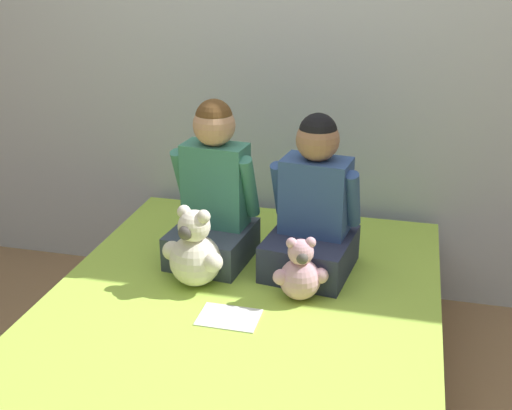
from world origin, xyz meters
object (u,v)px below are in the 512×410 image
bed (235,363)px  child_on_left (214,195)px  teddy_bear_held_by_left_child (195,253)px  sign_card (229,317)px  teddy_bear_held_by_right_child (300,273)px  child_on_right (313,210)px

bed → child_on_left: (-0.19, 0.41, 0.49)m
teddy_bear_held_by_left_child → sign_card: size_ratio=1.49×
child_on_left → teddy_bear_held_by_right_child: child_on_left is taller
bed → teddy_bear_held_by_left_child: 0.43m
child_on_right → teddy_bear_held_by_right_child: size_ratio=2.59×
bed → child_on_left: bearing=115.4°
child_on_right → teddy_bear_held_by_right_child: (-0.00, -0.25, -0.15)m
teddy_bear_held_by_left_child → child_on_left: bearing=106.0°
child_on_right → teddy_bear_held_by_right_child: bearing=-83.2°
teddy_bear_held_by_right_child → child_on_right: bearing=71.3°
sign_card → teddy_bear_held_by_right_child: bearing=42.2°
bed → sign_card: bearing=-102.3°
child_on_right → sign_card: bearing=-108.6°
teddy_bear_held_by_right_child → sign_card: 0.31m
bed → teddy_bear_held_by_right_child: size_ratio=8.03×
sign_card → child_on_right: bearing=63.8°
teddy_bear_held_by_right_child → teddy_bear_held_by_left_child: bearing=160.9°
bed → sign_card: sign_card is taller
child_on_right → teddy_bear_held_by_right_child: 0.29m
bed → sign_card: 0.22m
teddy_bear_held_by_left_child → bed: bearing=-23.4°
bed → teddy_bear_held_by_left_child: size_ratio=6.20×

